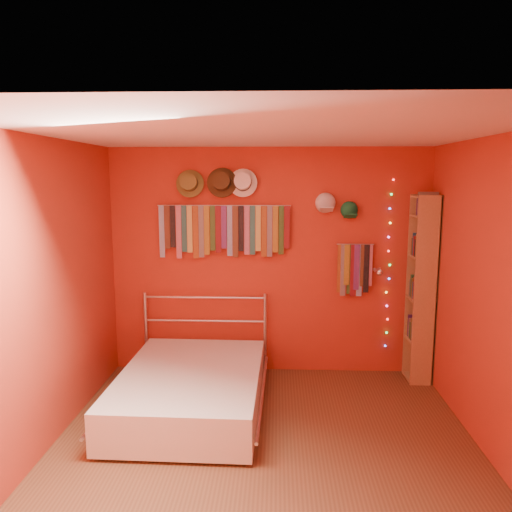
# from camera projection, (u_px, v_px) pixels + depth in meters

# --- Properties ---
(ground) EXTENTS (3.50, 3.50, 0.00)m
(ground) POSITION_uv_depth(u_px,v_px,m) (265.00, 452.00, 3.99)
(ground) COLOR brown
(ground) RESTS_ON ground
(back_wall) EXTENTS (3.50, 0.02, 2.50)m
(back_wall) POSITION_uv_depth(u_px,v_px,m) (269.00, 262.00, 5.52)
(back_wall) COLOR #9F3519
(back_wall) RESTS_ON ground
(right_wall) EXTENTS (0.02, 3.50, 2.50)m
(right_wall) POSITION_uv_depth(u_px,v_px,m) (499.00, 303.00, 3.72)
(right_wall) COLOR #9F3519
(right_wall) RESTS_ON ground
(left_wall) EXTENTS (0.02, 3.50, 2.50)m
(left_wall) POSITION_uv_depth(u_px,v_px,m) (40.00, 298.00, 3.87)
(left_wall) COLOR #9F3519
(left_wall) RESTS_ON ground
(ceiling) EXTENTS (3.50, 3.50, 0.02)m
(ceiling) POSITION_uv_depth(u_px,v_px,m) (265.00, 132.00, 3.60)
(ceiling) COLOR white
(ceiling) RESTS_ON back_wall
(tie_rack) EXTENTS (1.45, 0.03, 0.59)m
(tie_rack) POSITION_uv_depth(u_px,v_px,m) (224.00, 229.00, 5.42)
(tie_rack) COLOR silver
(tie_rack) RESTS_ON back_wall
(small_tie_rack) EXTENTS (0.40, 0.03, 0.58)m
(small_tie_rack) POSITION_uv_depth(u_px,v_px,m) (355.00, 268.00, 5.43)
(small_tie_rack) COLOR silver
(small_tie_rack) RESTS_ON back_wall
(fedora_olive) EXTENTS (0.30, 0.16, 0.30)m
(fedora_olive) POSITION_uv_depth(u_px,v_px,m) (189.00, 183.00, 5.33)
(fedora_olive) COLOR olive
(fedora_olive) RESTS_ON back_wall
(fedora_brown) EXTENTS (0.32, 0.18, 0.32)m
(fedora_brown) POSITION_uv_depth(u_px,v_px,m) (222.00, 182.00, 5.31)
(fedora_brown) COLOR #433017
(fedora_brown) RESTS_ON back_wall
(fedora_white) EXTENTS (0.31, 0.17, 0.30)m
(fedora_white) POSITION_uv_depth(u_px,v_px,m) (243.00, 182.00, 5.30)
(fedora_white) COLOR white
(fedora_white) RESTS_ON back_wall
(cap_white) EXTENTS (0.20, 0.25, 0.20)m
(cap_white) POSITION_uv_depth(u_px,v_px,m) (325.00, 203.00, 5.34)
(cap_white) COLOR silver
(cap_white) RESTS_ON back_wall
(cap_green) EXTENTS (0.18, 0.23, 0.18)m
(cap_green) POSITION_uv_depth(u_px,v_px,m) (349.00, 210.00, 5.34)
(cap_green) COLOR #176939
(cap_green) RESTS_ON back_wall
(fairy_lights) EXTENTS (0.05, 0.02, 1.86)m
(fairy_lights) POSITION_uv_depth(u_px,v_px,m) (389.00, 265.00, 5.43)
(fairy_lights) COLOR #FF3333
(fairy_lights) RESTS_ON back_wall
(reading_lamp) EXTENTS (0.07, 0.31, 0.09)m
(reading_lamp) POSITION_uv_depth(u_px,v_px,m) (379.00, 272.00, 5.24)
(reading_lamp) COLOR silver
(reading_lamp) RESTS_ON back_wall
(bookshelf) EXTENTS (0.25, 0.34, 2.00)m
(bookshelf) POSITION_uv_depth(u_px,v_px,m) (425.00, 288.00, 5.27)
(bookshelf) COLOR #976944
(bookshelf) RESTS_ON ground
(bed) EXTENTS (1.41, 1.90, 0.91)m
(bed) POSITION_uv_depth(u_px,v_px,m) (191.00, 389.00, 4.68)
(bed) COLOR silver
(bed) RESTS_ON ground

